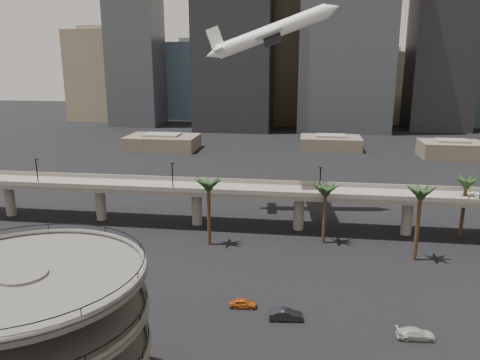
# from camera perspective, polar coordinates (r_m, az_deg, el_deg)

# --- Properties ---
(parking_ramp) EXTENTS (22.20, 22.20, 17.35)m
(parking_ramp) POSITION_cam_1_polar(r_m,az_deg,el_deg) (50.00, -24.18, -16.98)
(parking_ramp) COLOR #4A4745
(parking_ramp) RESTS_ON ground
(overpass) EXTENTS (130.00, 9.30, 14.70)m
(overpass) POSITION_cam_1_polar(r_m,az_deg,el_deg) (99.13, 0.87, -1.70)
(overpass) COLOR slate
(overpass) RESTS_ON ground
(palm_trees) EXTENTS (54.40, 18.40, 14.00)m
(palm_trees) POSITION_cam_1_polar(r_m,az_deg,el_deg) (90.63, 13.88, -1.08)
(palm_trees) COLOR #4B3520
(palm_trees) RESTS_ON ground
(low_buildings) EXTENTS (135.00, 27.50, 6.80)m
(low_buildings) POSITION_cam_1_polar(r_m,az_deg,el_deg) (184.66, 6.40, 4.34)
(low_buildings) COLOR brown
(low_buildings) RESTS_ON ground
(skyline) EXTENTS (269.00, 86.00, 115.11)m
(skyline) POSITION_cam_1_polar(r_m,az_deg,el_deg) (256.72, 9.11, 15.84)
(skyline) COLOR #817059
(skyline) RESTS_ON ground
(airborne_jet) EXTENTS (30.02, 27.09, 13.35)m
(airborne_jet) POSITION_cam_1_polar(r_m,az_deg,el_deg) (107.05, 3.79, 17.48)
(airborne_jet) COLOR white
(airborne_jet) RESTS_ON ground
(car_a) EXTENTS (4.04, 1.83, 1.35)m
(car_a) POSITION_cam_1_polar(r_m,az_deg,el_deg) (70.08, 0.38, -14.77)
(car_a) COLOR #B55219
(car_a) RESTS_ON ground
(car_b) EXTENTS (4.88, 2.11, 1.56)m
(car_b) POSITION_cam_1_polar(r_m,az_deg,el_deg) (67.39, 5.61, -16.02)
(car_b) COLOR black
(car_b) RESTS_ON ground
(car_c) EXTENTS (5.02, 2.33, 1.42)m
(car_c) POSITION_cam_1_polar(r_m,az_deg,el_deg) (67.21, 20.63, -17.13)
(car_c) COLOR beige
(car_c) RESTS_ON ground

